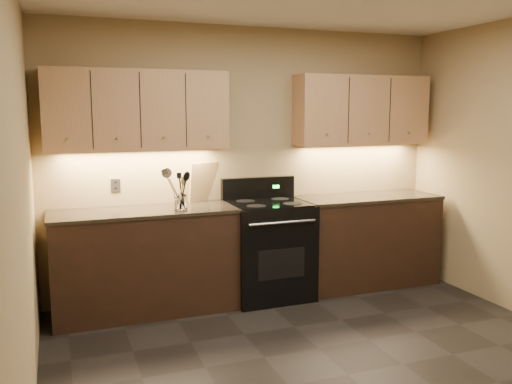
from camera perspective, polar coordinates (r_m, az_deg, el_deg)
floor at (r=3.97m, az=9.65°, el=-18.42°), size 4.00×4.00×0.00m
wall_back at (r=5.38m, az=-0.73°, el=3.27°), size 4.00×0.04×2.60m
wall_left at (r=3.09m, az=-23.70°, el=-1.34°), size 0.04×4.00×2.60m
counter_left at (r=4.98m, az=-11.61°, el=-7.11°), size 1.62×0.62×0.93m
counter_right at (r=5.76m, az=11.47°, el=-4.96°), size 1.46×0.62×0.93m
stove at (r=5.26m, az=1.29°, el=-5.95°), size 0.76×0.68×1.14m
upper_cab_left at (r=4.95m, az=-12.35°, el=8.42°), size 1.60×0.30×0.70m
upper_cab_right at (r=5.74m, az=11.06°, el=8.43°), size 1.44×0.30×0.70m
outlet_plate at (r=5.11m, az=-14.56°, el=0.69°), size 0.08×0.01×0.12m
utensil_crock at (r=4.81m, az=-7.94°, el=-1.12°), size 0.13×0.13×0.14m
cutting_board at (r=5.23m, az=-5.56°, el=1.07°), size 0.30×0.16×0.38m
wooden_spoon at (r=4.79m, az=-8.39°, el=-0.01°), size 0.14×0.07×0.29m
black_spoon at (r=4.80m, az=-8.05°, el=0.34°), size 0.11×0.17×0.35m
black_turner at (r=4.79m, az=-7.71°, el=0.23°), size 0.12×0.14×0.34m
steel_spatula at (r=4.82m, az=-7.86°, el=0.72°), size 0.25×0.12×0.40m
steel_skimmer at (r=4.79m, az=-7.69°, el=0.47°), size 0.23×0.13×0.38m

